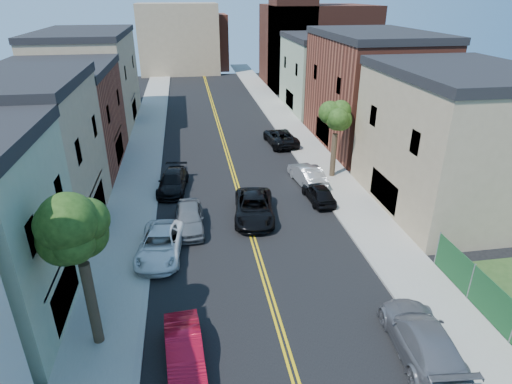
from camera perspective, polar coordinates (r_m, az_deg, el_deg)
name	(u,v)px	position (r m, az deg, el deg)	size (l,w,h in m)	color
sidewalk_left	(144,147)	(43.45, -14.72, 5.82)	(3.20, 100.00, 0.15)	gray
sidewalk_right	(301,139)	(44.70, 5.96, 7.06)	(3.20, 100.00, 0.15)	gray
curb_left	(162,146)	(43.31, -12.41, 6.00)	(0.30, 100.00, 0.15)	gray
curb_right	(284,140)	(44.29, 3.76, 6.97)	(0.30, 100.00, 0.15)	gray
bldg_left_tan_near	(13,163)	(29.54, -29.63, 3.33)	(9.00, 10.00, 9.00)	#998466
bldg_left_brick	(60,122)	(39.69, -24.63, 8.50)	(9.00, 12.00, 8.00)	brown
bldg_left_tan_far	(90,81)	(52.84, -21.25, 13.58)	(9.00, 16.00, 9.50)	#998466
bldg_right_tan	(452,144)	(31.88, 24.62, 5.79)	(9.00, 12.00, 9.00)	#998466
bldg_right_brick	(370,93)	(43.62, 14.91, 12.62)	(9.00, 14.00, 10.00)	brown
bldg_right_palegrn	(325,75)	(56.61, 9.15, 15.07)	(9.00, 12.00, 8.50)	gray
church	(311,38)	(71.18, 7.34, 19.62)	(16.20, 14.20, 22.60)	#4C2319
backdrop_left	(179,39)	(83.35, -10.19, 19.36)	(14.00, 8.00, 12.00)	#998466
backdrop_center	(201,42)	(87.50, -7.38, 19.13)	(10.00, 8.00, 10.00)	brown
tree_left_mid	(73,208)	(17.22, -23.14, -1.94)	(5.20, 5.20, 9.29)	#312518
tree_right_far	(338,108)	(33.99, 10.78, 10.94)	(4.40, 4.40, 8.03)	#312518
red_sedan	(184,350)	(18.69, -9.50, -19.99)	(1.45, 4.17, 1.37)	#B20B20
white_pickup	(160,244)	(25.26, -12.59, -6.82)	(2.39, 5.19, 1.44)	white
grey_car_left	(189,218)	(27.58, -8.87, -3.45)	(1.84, 4.57, 1.56)	slate
black_car_left	(173,181)	(33.22, -10.98, 1.38)	(2.00, 4.93, 1.43)	black
grey_car_right	(422,339)	(19.97, 21.24, -17.70)	(2.26, 5.56, 1.61)	slate
black_car_right	(319,193)	(31.19, 8.35, -0.14)	(1.57, 3.90, 1.33)	black
silver_car_right	(307,175)	(33.96, 6.78, 2.32)	(1.63, 4.69, 1.54)	#95979C
dark_car_right_far	(281,137)	(42.84, 3.28, 7.32)	(2.54, 5.50, 1.53)	black
black_suv_lane	(254,208)	(28.57, -0.26, -2.08)	(2.55, 5.54, 1.54)	black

